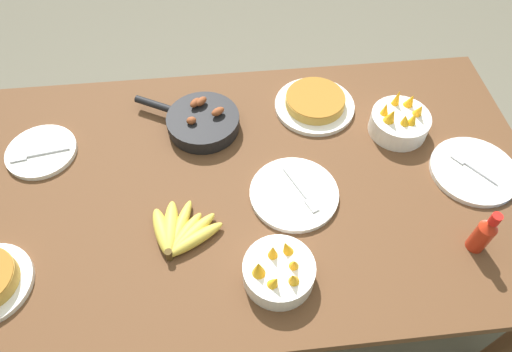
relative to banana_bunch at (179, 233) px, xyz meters
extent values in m
plane|color=#666051|center=(0.22, 0.16, -0.72)|extent=(14.00, 14.00, 0.00)
cube|color=brown|center=(0.22, 0.16, -0.04)|extent=(1.68, 0.98, 0.03)
cylinder|color=brown|center=(-0.56, 0.59, -0.39)|extent=(0.07, 0.07, 0.67)
cylinder|color=brown|center=(1.01, 0.59, -0.39)|extent=(0.07, 0.07, 0.67)
ellipsoid|color=gold|center=(0.04, -0.02, 0.00)|extent=(0.17, 0.12, 0.03)
ellipsoid|color=gold|center=(0.03, -0.01, 0.00)|extent=(0.15, 0.14, 0.03)
ellipsoid|color=gold|center=(0.01, -0.01, 0.00)|extent=(0.12, 0.15, 0.03)
ellipsoid|color=gold|center=(0.00, 0.02, 0.00)|extent=(0.09, 0.18, 0.03)
ellipsoid|color=gold|center=(-0.02, 0.02, 0.00)|extent=(0.05, 0.18, 0.04)
ellipsoid|color=gold|center=(-0.04, 0.01, 0.00)|extent=(0.08, 0.16, 0.04)
cylinder|color=#4C3819|center=(-0.03, -0.06, 0.00)|extent=(0.02, 0.02, 0.04)
cylinder|color=black|center=(0.08, 0.39, -0.01)|extent=(0.23, 0.23, 0.01)
cylinder|color=black|center=(0.08, 0.39, 0.01)|extent=(0.23, 0.23, 0.04)
cylinder|color=black|center=(-0.08, 0.48, 0.02)|extent=(0.13, 0.09, 0.02)
ellipsoid|color=brown|center=(0.04, 0.37, 0.04)|extent=(0.03, 0.03, 0.02)
ellipsoid|color=brown|center=(0.08, 0.45, 0.05)|extent=(0.05, 0.05, 0.03)
ellipsoid|color=brown|center=(0.06, 0.44, 0.05)|extent=(0.05, 0.05, 0.03)
ellipsoid|color=brown|center=(0.13, 0.39, 0.05)|extent=(0.05, 0.04, 0.02)
cylinder|color=white|center=(0.45, 0.45, -0.01)|extent=(0.26, 0.26, 0.02)
cylinder|color=gold|center=(0.45, 0.45, 0.01)|extent=(0.20, 0.20, 0.03)
cylinder|color=#9F6624|center=(0.45, 0.45, 0.03)|extent=(0.19, 0.19, 0.00)
cylinder|color=white|center=(-0.42, 0.34, -0.01)|extent=(0.21, 0.21, 0.02)
cylinder|color=#B2B2B7|center=(-0.39, 0.32, 0.00)|extent=(0.12, 0.03, 0.01)
cube|color=#B2B2B7|center=(-0.48, 0.31, 0.00)|extent=(0.05, 0.03, 0.00)
cylinder|color=white|center=(0.33, 0.10, -0.01)|extent=(0.26, 0.26, 0.02)
cylinder|color=#B2B2B7|center=(0.33, 0.13, 0.00)|extent=(0.06, 0.12, 0.01)
cube|color=#B2B2B7|center=(0.37, 0.05, 0.00)|extent=(0.04, 0.05, 0.00)
cylinder|color=white|center=(0.87, 0.13, -0.01)|extent=(0.26, 0.26, 0.02)
cylinder|color=#B2B2B7|center=(0.88, 0.11, 0.00)|extent=(0.07, 0.09, 0.01)
cube|color=#B2B2B7|center=(0.84, 0.17, 0.00)|extent=(0.04, 0.05, 0.00)
cylinder|color=white|center=(0.25, -0.15, 0.01)|extent=(0.18, 0.18, 0.06)
cone|color=#F4A819|center=(0.28, -0.15, 0.06)|extent=(0.03, 0.04, 0.05)
cone|color=#F4A819|center=(0.27, -0.10, 0.06)|extent=(0.05, 0.05, 0.05)
cone|color=#F4A819|center=(0.24, -0.11, 0.06)|extent=(0.04, 0.04, 0.05)
cone|color=#F4A819|center=(0.20, -0.16, 0.06)|extent=(0.04, 0.05, 0.06)
cone|color=#F4A819|center=(0.23, -0.19, 0.06)|extent=(0.05, 0.04, 0.05)
cone|color=#F4A819|center=(0.28, -0.19, 0.06)|extent=(0.05, 0.05, 0.05)
cylinder|color=white|center=(0.70, 0.32, 0.02)|extent=(0.18, 0.18, 0.07)
cone|color=#F4A819|center=(0.74, 0.31, 0.07)|extent=(0.03, 0.05, 0.06)
cone|color=#F4A819|center=(0.73, 0.36, 0.07)|extent=(0.05, 0.05, 0.05)
cone|color=#F4A819|center=(0.69, 0.37, 0.07)|extent=(0.03, 0.03, 0.06)
cone|color=#F4A819|center=(0.64, 0.33, 0.06)|extent=(0.04, 0.04, 0.05)
cone|color=#F4A819|center=(0.65, 0.30, 0.07)|extent=(0.05, 0.06, 0.06)
cone|color=#F4A819|center=(0.69, 0.28, 0.06)|extent=(0.04, 0.04, 0.05)
cone|color=#F4A819|center=(0.72, 0.29, 0.06)|extent=(0.05, 0.05, 0.05)
cylinder|color=#B72814|center=(0.78, -0.11, 0.03)|extent=(0.05, 0.05, 0.09)
cone|color=#B72814|center=(0.78, -0.11, 0.09)|extent=(0.05, 0.05, 0.03)
cylinder|color=red|center=(0.78, -0.11, 0.12)|extent=(0.03, 0.03, 0.03)
camera|label=1|loc=(0.14, -0.63, 1.07)|focal=32.00mm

